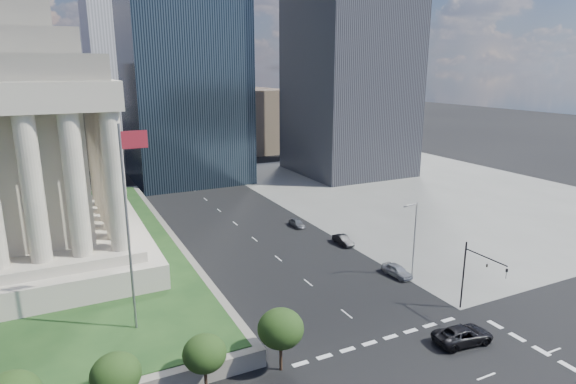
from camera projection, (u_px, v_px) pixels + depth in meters
ground at (176, 175)px, 123.17m from camera, size 500.00×500.00×0.00m
sidewalk_ne at (422, 190)px, 108.12m from camera, size 68.00×90.00×0.03m
flagpole at (129, 218)px, 44.55m from camera, size 2.52×0.24×20.00m
midrise_glass at (182, 53)px, 112.19m from camera, size 26.00×26.00×60.00m
building_filler_ne at (248, 119)px, 160.42m from camera, size 20.00×30.00×20.00m
building_filler_nw at (39, 115)px, 132.89m from camera, size 24.00×30.00×28.00m
traffic_signal_ne at (477, 271)px, 52.25m from camera, size 0.30×5.74×8.00m
street_lamp_north at (414, 235)px, 62.32m from camera, size 2.13×0.22×10.00m
pickup_truck at (463, 335)px, 47.89m from camera, size 3.55×6.45×1.71m
parked_sedan_near at (397, 270)px, 63.32m from camera, size 4.72×2.19×1.57m
parked_sedan_mid at (343, 240)px, 74.75m from camera, size 4.27×1.52×1.40m
parked_sedan_far at (297, 223)px, 83.11m from camera, size 1.75×4.12×1.39m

